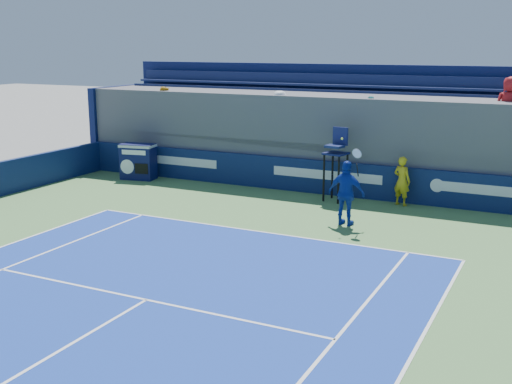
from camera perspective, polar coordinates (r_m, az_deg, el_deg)
The scene contains 6 objects.
ball_person at distance 21.40m, azimuth 12.84°, elevation 0.96°, with size 0.59×0.39×1.62m, color gold.
back_hoarding at distance 22.58m, azimuth 6.33°, elevation 1.26°, with size 20.40×0.21×1.20m.
match_clock at distance 25.40m, azimuth -10.43°, elevation 2.76°, with size 1.43×0.94×1.40m.
umpire_chair at distance 21.50m, azimuth 7.16°, elevation 3.16°, with size 0.82×0.82×2.48m.
tennis_player at distance 18.70m, azimuth 8.05°, elevation -0.10°, with size 1.15×0.57×2.57m.
stadium_seating at distance 24.27m, azimuth 8.12°, elevation 5.01°, with size 21.00×4.05×4.51m.
Camera 1 is at (7.54, -3.69, 5.17)m, focal length 45.00 mm.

